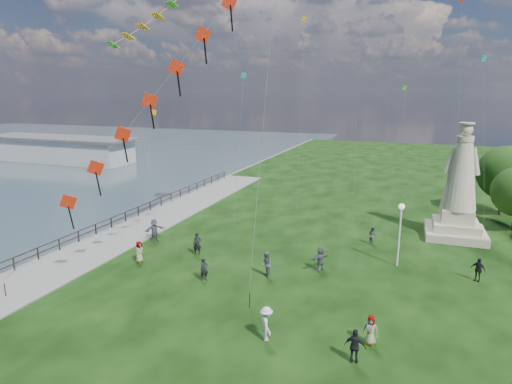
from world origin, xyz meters
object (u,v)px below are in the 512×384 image
at_px(person_6, 197,244).
at_px(lamppost, 400,221).
at_px(person_9, 478,269).
at_px(person_11, 320,259).
at_px(pier_pavilion, 59,149).
at_px(person_5, 155,230).
at_px(person_7, 372,235).
at_px(person_0, 204,269).
at_px(person_3, 355,346).
at_px(person_10, 139,252).
at_px(person_2, 266,324).
at_px(statue, 459,195).
at_px(person_4, 371,330).
at_px(person_1, 266,265).

bearing_deg(person_6, lamppost, -4.83).
distance_m(person_9, person_11, 10.05).
bearing_deg(pier_pavilion, person_11, -30.56).
height_order(person_5, person_7, person_5).
relative_size(person_0, person_3, 0.93).
bearing_deg(person_3, person_10, -20.04).
bearing_deg(person_0, person_2, -90.31).
bearing_deg(person_0, lamppost, -19.92).
height_order(person_5, person_6, person_5).
bearing_deg(person_3, person_2, -2.70).
xyz_separation_m(statue, person_3, (-5.47, -20.46, -2.79)).
bearing_deg(person_9, person_4, -90.57).
distance_m(person_7, person_9, 8.48).
distance_m(lamppost, person_9, 5.60).
distance_m(person_0, person_6, 4.61).
bearing_deg(person_1, person_9, 73.28).
height_order(person_1, person_7, person_1).
bearing_deg(statue, person_5, -158.25).
relative_size(person_6, person_9, 1.10).
xyz_separation_m(person_2, person_9, (10.53, 11.16, -0.09)).
bearing_deg(person_11, person_4, 60.70).
bearing_deg(person_1, person_0, -97.11).
xyz_separation_m(person_1, person_5, (-10.84, 3.42, 0.07)).
height_order(person_3, person_10, person_3).
height_order(person_3, person_9, person_3).
distance_m(person_6, person_10, 4.21).
xyz_separation_m(person_0, person_4, (10.82, -3.62, 0.00)).
distance_m(person_4, person_5, 20.17).
height_order(person_6, person_11, person_11).
distance_m(person_1, person_5, 11.37).
distance_m(person_5, person_10, 4.50).
bearing_deg(person_11, person_6, -55.30).
height_order(person_3, person_5, person_5).
xyz_separation_m(person_4, person_9, (5.71, 9.78, 0.02)).
bearing_deg(person_11, person_9, 134.19).
distance_m(person_1, person_7, 10.70).
bearing_deg(person_11, person_1, -21.22).
xyz_separation_m(person_5, person_9, (23.80, 0.85, -0.15)).
distance_m(statue, person_11, 14.52).
height_order(statue, person_6, statue).
bearing_deg(pier_pavilion, person_4, -34.24).
bearing_deg(lamppost, person_3, -95.84).
distance_m(person_1, person_3, 9.89).
height_order(person_0, person_2, person_2).
xyz_separation_m(pier_pavilion, person_9, (64.98, -30.55, -1.06)).
bearing_deg(person_4, person_9, 64.63).
bearing_deg(person_1, person_3, 8.09).
xyz_separation_m(pier_pavilion, statue, (64.24, -21.59, 1.76)).
xyz_separation_m(person_5, person_7, (16.72, 5.52, -0.20)).
relative_size(statue, person_10, 6.06).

